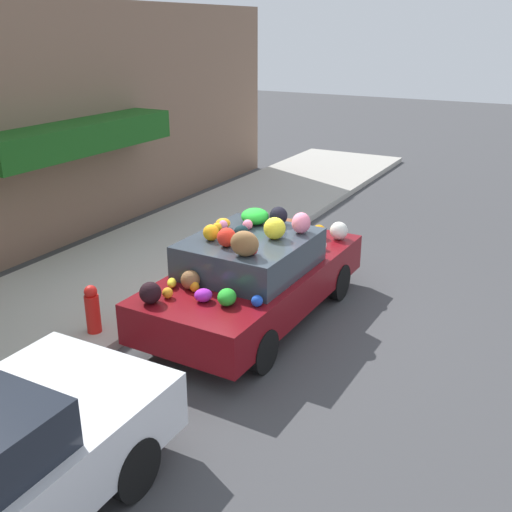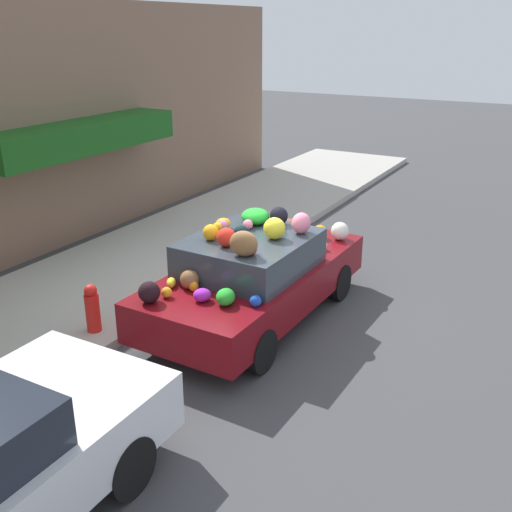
{
  "view_description": "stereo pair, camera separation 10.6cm",
  "coord_description": "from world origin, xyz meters",
  "views": [
    {
      "loc": [
        -7.12,
        -4.01,
        4.14
      ],
      "look_at": [
        0.0,
        -0.1,
        1.0
      ],
      "focal_mm": 42.0,
      "sensor_mm": 36.0,
      "label": 1
    },
    {
      "loc": [
        -7.07,
        -4.11,
        4.14
      ],
      "look_at": [
        0.0,
        -0.1,
        1.0
      ],
      "focal_mm": 42.0,
      "sensor_mm": 36.0,
      "label": 2
    }
  ],
  "objects": [
    {
      "name": "ground_plane",
      "position": [
        0.0,
        0.0,
        0.0
      ],
      "size": [
        60.0,
        60.0,
        0.0
      ],
      "primitive_type": "plane",
      "color": "#424244"
    },
    {
      "name": "sidewalk_curb",
      "position": [
        0.0,
        2.7,
        0.07
      ],
      "size": [
        24.0,
        3.2,
        0.14
      ],
      "color": "#B2ADA3",
      "rests_on": "ground"
    },
    {
      "name": "building_facade",
      "position": [
        0.1,
        4.9,
        2.31
      ],
      "size": [
        18.0,
        1.2,
        4.64
      ],
      "color": "#846651",
      "rests_on": "ground"
    },
    {
      "name": "fire_hydrant",
      "position": [
        -1.71,
        1.54,
        0.49
      ],
      "size": [
        0.2,
        0.2,
        0.7
      ],
      "color": "red",
      "rests_on": "sidewalk_curb"
    },
    {
      "name": "art_car",
      "position": [
        -0.04,
        -0.1,
        0.72
      ],
      "size": [
        4.09,
        1.85,
        1.68
      ],
      "rotation": [
        0.0,
        0.0,
        -0.02
      ],
      "color": "maroon",
      "rests_on": "ground"
    }
  ]
}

